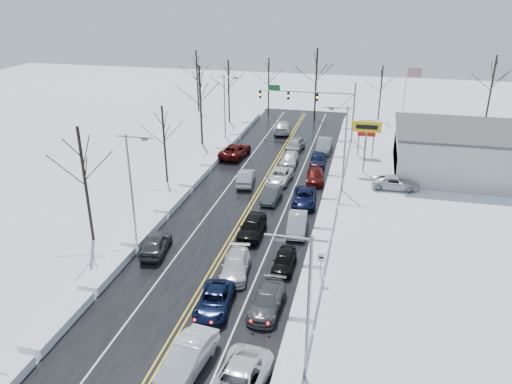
% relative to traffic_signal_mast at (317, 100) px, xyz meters
% --- Properties ---
extents(ground, '(160.00, 160.00, 0.00)m').
position_rel_traffic_signal_mast_xyz_m(ground, '(-3.45, -27.99, -5.48)').
color(ground, white).
rests_on(ground, ground).
extents(road_surface, '(14.00, 84.00, 0.01)m').
position_rel_traffic_signal_mast_xyz_m(road_surface, '(-3.45, -25.99, -5.47)').
color(road_surface, black).
rests_on(road_surface, ground).
extents(snow_bank_left, '(1.60, 72.00, 0.64)m').
position_rel_traffic_signal_mast_xyz_m(snow_bank_left, '(-11.05, -25.99, -5.48)').
color(snow_bank_left, white).
rests_on(snow_bank_left, ground).
extents(snow_bank_right, '(1.60, 72.00, 0.64)m').
position_rel_traffic_signal_mast_xyz_m(snow_bank_right, '(4.15, -25.99, -5.48)').
color(snow_bank_right, white).
rests_on(snow_bank_right, ground).
extents(traffic_signal_mast, '(13.28, 0.39, 8.00)m').
position_rel_traffic_signal_mast_xyz_m(traffic_signal_mast, '(0.00, 0.00, 0.00)').
color(traffic_signal_mast, slate).
rests_on(traffic_signal_mast, ground).
extents(tires_plus_sign, '(3.20, 0.34, 6.00)m').
position_rel_traffic_signal_mast_xyz_m(tires_plus_sign, '(7.05, -12.00, -0.49)').
color(tires_plus_sign, slate).
rests_on(tires_plus_sign, ground).
extents(used_vehicles_sign, '(2.20, 0.22, 4.65)m').
position_rel_traffic_signal_mast_xyz_m(used_vehicles_sign, '(7.05, -5.99, -2.16)').
color(used_vehicles_sign, slate).
rests_on(used_vehicles_sign, ground).
extents(speed_limit_sign, '(0.55, 0.09, 2.35)m').
position_rel_traffic_signal_mast_xyz_m(speed_limit_sign, '(4.75, -35.99, -3.84)').
color(speed_limit_sign, slate).
rests_on(speed_limit_sign, ground).
extents(flagpole, '(1.87, 1.20, 10.00)m').
position_rel_traffic_signal_mast_xyz_m(flagpole, '(11.72, 2.01, 0.45)').
color(flagpole, silver).
rests_on(flagpole, ground).
extents(dealership_building, '(20.40, 12.40, 5.30)m').
position_rel_traffic_signal_mast_xyz_m(dealership_building, '(20.53, -9.99, -2.82)').
color(dealership_building, '#B6B6B1').
rests_on(dealership_building, ground).
extents(streetlight_se, '(3.20, 0.25, 9.00)m').
position_rel_traffic_signal_mast_xyz_m(streetlight_se, '(4.85, -45.99, -0.17)').
color(streetlight_se, slate).
rests_on(streetlight_se, ground).
extents(streetlight_ne, '(3.20, 0.25, 9.00)m').
position_rel_traffic_signal_mast_xyz_m(streetlight_ne, '(4.85, -17.99, -0.17)').
color(streetlight_ne, slate).
rests_on(streetlight_ne, ground).
extents(streetlight_sw, '(3.20, 0.25, 9.00)m').
position_rel_traffic_signal_mast_xyz_m(streetlight_sw, '(-11.74, -31.99, -0.17)').
color(streetlight_sw, slate).
rests_on(streetlight_sw, ground).
extents(streetlight_nw, '(3.20, 0.25, 9.00)m').
position_rel_traffic_signal_mast_xyz_m(streetlight_nw, '(-11.74, -3.99, -0.17)').
color(streetlight_nw, slate).
rests_on(streetlight_nw, ground).
extents(tree_left_b, '(4.00, 4.00, 10.00)m').
position_rel_traffic_signal_mast_xyz_m(tree_left_b, '(-14.95, -33.99, 1.51)').
color(tree_left_b, '#2D231C').
rests_on(tree_left_b, ground).
extents(tree_left_c, '(3.40, 3.40, 8.50)m').
position_rel_traffic_signal_mast_xyz_m(tree_left_c, '(-13.95, -19.99, 0.46)').
color(tree_left_c, '#2D231C').
rests_on(tree_left_c, ground).
extents(tree_left_d, '(4.20, 4.20, 10.50)m').
position_rel_traffic_signal_mast_xyz_m(tree_left_d, '(-14.65, -5.99, 1.86)').
color(tree_left_d, '#2D231C').
rests_on(tree_left_d, ground).
extents(tree_left_e, '(3.80, 3.80, 9.50)m').
position_rel_traffic_signal_mast_xyz_m(tree_left_e, '(-14.25, 6.01, 1.16)').
color(tree_left_e, '#2D231C').
rests_on(tree_left_e, ground).
extents(tree_far_a, '(4.00, 4.00, 10.00)m').
position_rel_traffic_signal_mast_xyz_m(tree_far_a, '(-21.45, 12.01, 1.51)').
color(tree_far_a, '#2D231C').
rests_on(tree_far_a, ground).
extents(tree_far_b, '(3.60, 3.60, 9.00)m').
position_rel_traffic_signal_mast_xyz_m(tree_far_b, '(-9.45, 13.01, 0.81)').
color(tree_far_b, '#2D231C').
rests_on(tree_far_b, ground).
extents(tree_far_c, '(4.40, 4.40, 11.00)m').
position_rel_traffic_signal_mast_xyz_m(tree_far_c, '(-1.45, 11.01, 2.21)').
color(tree_far_c, '#2D231C').
rests_on(tree_far_c, ground).
extents(tree_far_d, '(3.40, 3.40, 8.50)m').
position_rel_traffic_signal_mast_xyz_m(tree_far_d, '(8.55, 12.51, 0.46)').
color(tree_far_d, '#2D231C').
rests_on(tree_far_d, ground).
extents(tree_far_e, '(4.20, 4.20, 10.50)m').
position_rel_traffic_signal_mast_xyz_m(tree_far_e, '(24.55, 13.01, 1.86)').
color(tree_far_e, '#2D231C').
rests_on(tree_far_e, ground).
extents(queued_car_1, '(2.36, 5.26, 1.68)m').
position_rel_traffic_signal_mast_xyz_m(queued_car_1, '(-1.56, -46.80, -5.48)').
color(queued_car_1, white).
rests_on(queued_car_1, ground).
extents(queued_car_2, '(2.57, 4.92, 1.32)m').
position_rel_traffic_signal_mast_xyz_m(queued_car_2, '(-1.82, -41.01, -5.48)').
color(queued_car_2, black).
rests_on(queued_car_2, ground).
extents(queued_car_3, '(2.58, 5.06, 1.41)m').
position_rel_traffic_signal_mast_xyz_m(queued_car_3, '(-1.59, -36.44, -5.48)').
color(queued_car_3, silver).
rests_on(queued_car_3, ground).
extents(queued_car_4, '(1.97, 4.88, 1.66)m').
position_rel_traffic_signal_mast_xyz_m(queued_car_4, '(-1.83, -30.14, -5.48)').
color(queued_car_4, black).
rests_on(queued_car_4, ground).
extents(queued_car_5, '(1.59, 4.25, 1.38)m').
position_rel_traffic_signal_mast_xyz_m(queued_car_5, '(-1.67, -22.44, -5.48)').
color(queued_car_5, '#404245').
rests_on(queued_car_5, ground).
extents(queued_car_6, '(2.54, 4.97, 1.34)m').
position_rel_traffic_signal_mast_xyz_m(queued_car_6, '(-1.81, -17.23, -5.48)').
color(queued_car_6, white).
rests_on(queued_car_6, ground).
extents(queued_car_7, '(2.06, 4.82, 1.38)m').
position_rel_traffic_signal_mast_xyz_m(queued_car_7, '(-1.71, -11.40, -5.48)').
color(queued_car_7, silver).
rests_on(queued_car_7, ground).
extents(queued_car_8, '(2.43, 4.90, 1.60)m').
position_rel_traffic_signal_mast_xyz_m(queued_car_8, '(-1.89, -5.85, -5.48)').
color(queued_car_8, gray).
rests_on(queued_car_8, ground).
extents(queued_car_11, '(2.10, 4.85, 1.39)m').
position_rel_traffic_signal_mast_xyz_m(queued_car_11, '(1.67, -40.28, -5.48)').
color(queued_car_11, '#46494B').
rests_on(queued_car_11, ground).
extents(queued_car_12, '(1.60, 3.93, 1.34)m').
position_rel_traffic_signal_mast_xyz_m(queued_car_12, '(1.85, -34.79, -5.48)').
color(queued_car_12, black).
rests_on(queued_car_12, ground).
extents(queued_car_13, '(1.97, 4.73, 1.52)m').
position_rel_traffic_signal_mast_xyz_m(queued_car_13, '(1.87, -28.51, -5.48)').
color(queued_car_13, '#A7A9AF').
rests_on(queued_car_13, ground).
extents(queued_car_14, '(2.73, 5.16, 1.38)m').
position_rel_traffic_signal_mast_xyz_m(queued_car_14, '(1.63, -22.42, -5.48)').
color(queued_car_14, black).
rests_on(queued_car_14, ground).
extents(queued_car_15, '(2.41, 4.87, 1.36)m').
position_rel_traffic_signal_mast_xyz_m(queued_car_15, '(1.99, -16.30, -5.48)').
color(queued_car_15, '#4D0D0A').
rests_on(queued_car_15, ground).
extents(queued_car_16, '(2.07, 4.60, 1.54)m').
position_rel_traffic_signal_mast_xyz_m(queued_car_16, '(1.66, -11.09, -5.48)').
color(queued_car_16, black).
rests_on(queued_car_16, ground).
extents(queued_car_17, '(1.76, 5.01, 1.65)m').
position_rel_traffic_signal_mast_xyz_m(queued_car_17, '(1.82, -5.35, -5.48)').
color(queued_car_17, gray).
rests_on(queued_car_17, ground).
extents(oncoming_car_0, '(2.26, 4.88, 1.55)m').
position_rel_traffic_signal_mast_xyz_m(oncoming_car_0, '(-5.28, -18.72, -5.48)').
color(oncoming_car_0, '#A3A6AB').
rests_on(oncoming_car_0, ground).
extents(oncoming_car_1, '(3.32, 6.12, 1.63)m').
position_rel_traffic_signal_mast_xyz_m(oncoming_car_1, '(-8.86, -10.07, -5.48)').
color(oncoming_car_1, '#4F0C0A').
rests_on(oncoming_car_1, ground).
extents(oncoming_car_2, '(3.08, 5.99, 1.66)m').
position_rel_traffic_signal_mast_xyz_m(oncoming_car_2, '(-5.09, 2.01, -5.48)').
color(oncoming_car_2, silver).
rests_on(oncoming_car_2, ground).
extents(oncoming_car_3, '(2.42, 4.75, 1.55)m').
position_rel_traffic_signal_mast_xyz_m(oncoming_car_3, '(-8.79, -34.73, -5.48)').
color(oncoming_car_3, '#3B3D40').
rests_on(oncoming_car_3, ground).
extents(parked_car_0, '(5.01, 2.32, 1.39)m').
position_rel_traffic_signal_mast_xyz_m(parked_car_0, '(10.56, -16.36, -5.48)').
color(parked_car_0, silver).
rests_on(parked_car_0, ground).
extents(parked_car_1, '(2.75, 5.97, 1.69)m').
position_rel_traffic_signal_mast_xyz_m(parked_car_1, '(13.56, -11.42, -5.48)').
color(parked_car_1, black).
rests_on(parked_car_1, ground).
extents(parked_car_2, '(1.67, 3.95, 1.33)m').
position_rel_traffic_signal_mast_xyz_m(parked_car_2, '(11.58, -4.96, -5.48)').
color(parked_car_2, black).
rests_on(parked_car_2, ground).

